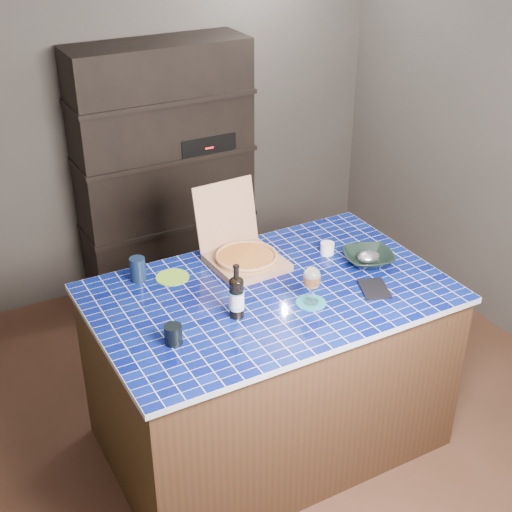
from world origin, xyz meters
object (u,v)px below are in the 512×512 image
mead_bottle (237,297)px  wine_glass (312,279)px  pizza_box (244,255)px  dvd_case (374,289)px  kitchen_island (269,368)px  bowl (368,258)px

mead_bottle → wine_glass: (0.36, -0.07, 0.03)m
pizza_box → wine_glass: size_ratio=2.32×
wine_glass → dvd_case: (0.34, -0.05, -0.13)m
kitchen_island → bowl: size_ratio=6.80×
pizza_box → wine_glass: (0.10, -0.49, 0.08)m
dvd_case → pizza_box: bearing=149.7°
wine_glass → bowl: (0.47, 0.19, -0.11)m
dvd_case → bowl: size_ratio=0.71×
mead_bottle → dvd_case: size_ratio=1.50×
pizza_box → mead_bottle: bearing=-124.5°
wine_glass → bowl: 0.52m
pizza_box → dvd_case: bearing=-53.5°
kitchen_island → dvd_case: 0.70m
dvd_case → mead_bottle: bearing=-169.3°
pizza_box → wine_glass: bearing=-81.1°
mead_bottle → wine_glass: 0.37m
pizza_box → dvd_case: (0.44, -0.54, -0.05)m
pizza_box → mead_bottle: size_ratio=1.65×
dvd_case → wine_glass: bearing=-167.4°
kitchen_island → wine_glass: bearing=-59.5°
mead_bottle → wine_glass: size_ratio=1.41×
kitchen_island → bowl: 0.78m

